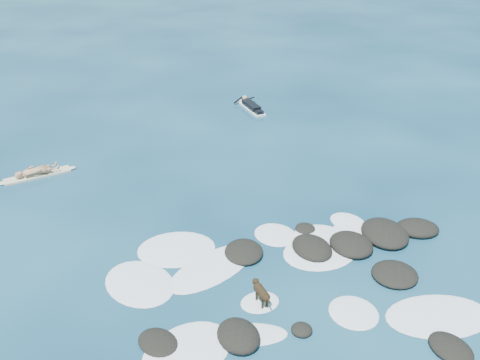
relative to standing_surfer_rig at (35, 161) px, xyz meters
name	(u,v)px	position (x,y,z in m)	size (l,w,h in m)	color
ground	(275,268)	(5.90, -9.11, -0.68)	(160.00, 160.00, 0.00)	#0A2642
reef_rocks	(318,284)	(6.59, -10.41, -0.58)	(12.13, 7.19, 0.49)	black
breaking_foam	(269,275)	(5.56, -9.35, -0.67)	(9.70, 8.24, 0.12)	white
standing_surfer_rig	(35,161)	(0.00, 0.00, 0.00)	(3.05, 0.77, 1.74)	beige
paddling_surfer_rig	(251,106)	(10.98, 3.44, -0.52)	(1.22, 2.70, 0.47)	white
dog	(261,291)	(4.79, -10.37, -0.26)	(0.26, 1.02, 0.64)	black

